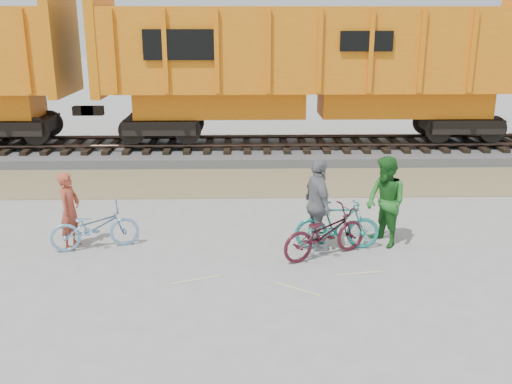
% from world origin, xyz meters
% --- Properties ---
extents(ground, '(120.00, 120.00, 0.00)m').
position_xyz_m(ground, '(0.00, 0.00, 0.00)').
color(ground, '#9E9E99').
rests_on(ground, ground).
extents(gravel_strip, '(120.00, 3.00, 0.02)m').
position_xyz_m(gravel_strip, '(0.00, 5.50, 0.01)').
color(gravel_strip, '#857853').
rests_on(gravel_strip, ground).
extents(ballast_bed, '(120.00, 4.00, 0.30)m').
position_xyz_m(ballast_bed, '(0.00, 9.00, 0.15)').
color(ballast_bed, slate).
rests_on(ballast_bed, ground).
extents(track, '(120.00, 2.60, 0.24)m').
position_xyz_m(track, '(0.00, 9.00, 0.47)').
color(track, black).
rests_on(track, ballast_bed).
extents(hopper_car_center, '(14.00, 3.13, 4.65)m').
position_xyz_m(hopper_car_center, '(2.20, 9.00, 3.01)').
color(hopper_car_center, black).
rests_on(hopper_car_center, track).
extents(bicycle_blue, '(1.86, 1.09, 0.92)m').
position_xyz_m(bicycle_blue, '(-3.14, 0.74, 0.46)').
color(bicycle_blue, '#729EC4').
rests_on(bicycle_blue, ground).
extents(bicycle_teal, '(1.71, 0.49, 1.03)m').
position_xyz_m(bicycle_teal, '(1.76, 0.60, 0.51)').
color(bicycle_teal, '#20827A').
rests_on(bicycle_teal, ground).
extents(bicycle_maroon, '(1.98, 1.46, 0.99)m').
position_xyz_m(bicycle_maroon, '(1.46, 0.22, 0.50)').
color(bicycle_maroon, '#46131E').
rests_on(bicycle_maroon, ground).
extents(person_solo, '(0.48, 0.64, 1.58)m').
position_xyz_m(person_solo, '(-3.64, 0.84, 0.79)').
color(person_solo, '#AF432D').
rests_on(person_solo, ground).
extents(person_man, '(1.00, 1.11, 1.86)m').
position_xyz_m(person_man, '(2.76, 0.80, 0.93)').
color(person_man, '#246A24').
rests_on(person_man, ground).
extents(person_woman, '(0.72, 1.18, 1.88)m').
position_xyz_m(person_woman, '(1.36, 0.62, 0.94)').
color(person_woman, slate).
rests_on(person_woman, ground).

